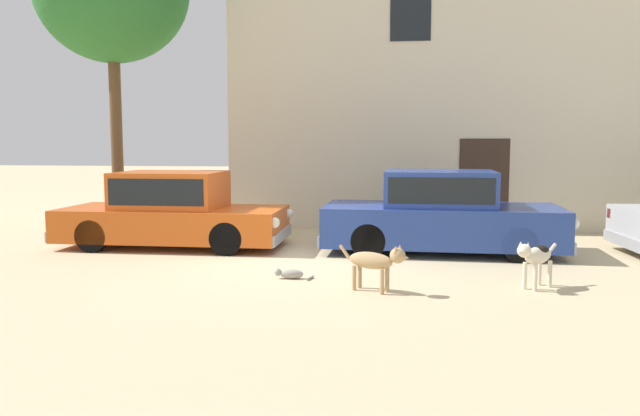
{
  "coord_description": "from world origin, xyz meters",
  "views": [
    {
      "loc": [
        1.75,
        -10.21,
        2.02
      ],
      "look_at": [
        0.35,
        0.2,
        0.9
      ],
      "focal_mm": 34.76,
      "sensor_mm": 36.0,
      "label": 1
    }
  ],
  "objects_px": {
    "parked_sedan_nearest": "(173,210)",
    "stray_dog_tan": "(536,256)",
    "stray_cat": "(290,274)",
    "parked_sedan_second": "(441,212)",
    "stray_dog_spotted": "(377,261)"
  },
  "relations": [
    {
      "from": "stray_dog_tan",
      "to": "parked_sedan_second",
      "type": "bearing_deg",
      "value": -115.12
    },
    {
      "from": "parked_sedan_nearest",
      "to": "stray_dog_tan",
      "type": "relative_size",
      "value": 5.83
    },
    {
      "from": "stray_dog_spotted",
      "to": "stray_cat",
      "type": "bearing_deg",
      "value": 179.66
    },
    {
      "from": "parked_sedan_nearest",
      "to": "stray_dog_spotted",
      "type": "height_order",
      "value": "parked_sedan_nearest"
    },
    {
      "from": "stray_dog_tan",
      "to": "stray_dog_spotted",
      "type": "bearing_deg",
      "value": -34.82
    },
    {
      "from": "parked_sedan_second",
      "to": "stray_dog_spotted",
      "type": "distance_m",
      "value": 3.42
    },
    {
      "from": "parked_sedan_nearest",
      "to": "stray_cat",
      "type": "height_order",
      "value": "parked_sedan_nearest"
    },
    {
      "from": "parked_sedan_nearest",
      "to": "stray_cat",
      "type": "distance_m",
      "value": 3.81
    },
    {
      "from": "parked_sedan_nearest",
      "to": "stray_dog_tan",
      "type": "distance_m",
      "value": 6.81
    },
    {
      "from": "stray_dog_tan",
      "to": "stray_cat",
      "type": "xyz_separation_m",
      "value": [
        -3.48,
        0.16,
        -0.39
      ]
    },
    {
      "from": "parked_sedan_second",
      "to": "parked_sedan_nearest",
      "type": "bearing_deg",
      "value": -178.0
    },
    {
      "from": "parked_sedan_second",
      "to": "stray_dog_spotted",
      "type": "xyz_separation_m",
      "value": [
        -1.03,
        -3.25,
        -0.31
      ]
    },
    {
      "from": "stray_dog_spotted",
      "to": "stray_dog_tan",
      "type": "bearing_deg",
      "value": 38.73
    },
    {
      "from": "parked_sedan_nearest",
      "to": "stray_cat",
      "type": "relative_size",
      "value": 7.53
    },
    {
      "from": "parked_sedan_second",
      "to": "stray_dog_tan",
      "type": "height_order",
      "value": "parked_sedan_second"
    }
  ]
}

